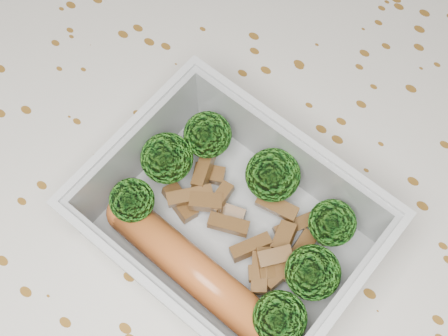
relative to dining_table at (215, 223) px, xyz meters
The scene contains 6 objects.
dining_table is the anchor object (origin of this frame).
tablecloth 0.05m from the dining_table, ahead, with size 1.46×0.96×0.19m.
lunch_container 0.12m from the dining_table, 38.30° to the right, with size 0.20×0.16×0.07m.
broccoli_florets 0.13m from the dining_table, 20.11° to the right, with size 0.17×0.12×0.05m.
meat_pile 0.11m from the dining_table, 25.48° to the right, with size 0.12×0.08×0.03m.
sausage 0.13m from the dining_table, 61.76° to the right, with size 0.16×0.04×0.03m.
Camera 1 is at (0.11, -0.14, 1.20)m, focal length 50.00 mm.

